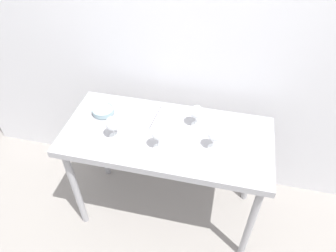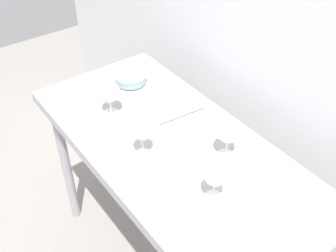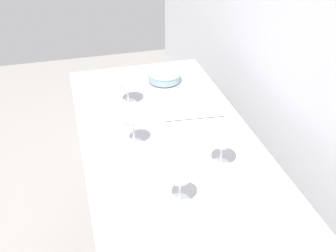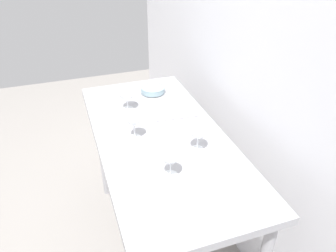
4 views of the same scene
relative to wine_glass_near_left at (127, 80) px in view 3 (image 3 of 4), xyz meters
The scene contains 9 objects.
back_wall 0.74m from the wine_glass_near_left, 60.87° to the left, with size 3.80×0.04×2.60m, color silver.
steel_counter 0.41m from the wine_glass_near_left, 16.52° to the left, with size 1.40×0.65×0.90m.
wine_glass_near_left is the anchor object (origin of this frame).
wine_glass_near_center 0.31m from the wine_glass_near_left, ahead, with size 0.08×0.08×0.16m.
wine_glass_far_right 0.55m from the wine_glass_near_left, 24.59° to the left, with size 0.09×0.09×0.16m.
wine_glass_near_right 0.65m from the wine_glass_near_left, ahead, with size 0.08×0.08×0.16m.
open_notebook 0.34m from the wine_glass_near_left, 47.82° to the left, with size 0.34×0.27×0.01m.
tasting_sheet_upper 0.80m from the wine_glass_near_left, 17.24° to the left, with size 0.20×0.25×0.00m, color white.
tasting_bowl 0.27m from the wine_glass_near_left, 127.75° to the left, with size 0.16×0.16×0.05m.
Camera 3 is at (1.20, -0.34, 1.78)m, focal length 43.62 mm.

